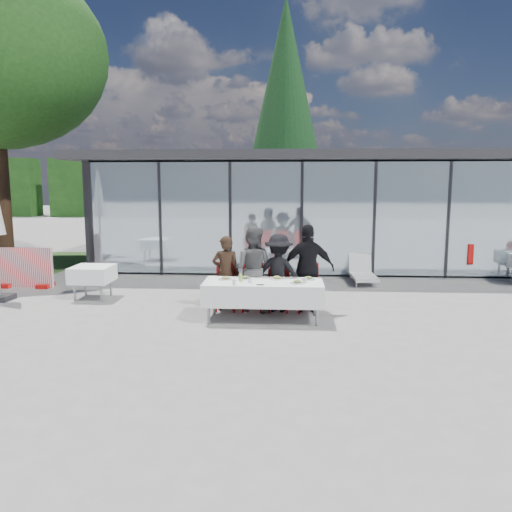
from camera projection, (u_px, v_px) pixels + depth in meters
The scene contains 25 objects.
ground at pixel (254, 316), 9.84m from camera, with size 90.00×90.00×0.00m, color gray.
pavilion at pixel (327, 196), 17.46m from camera, with size 14.80×8.80×3.44m.
treeline at pixel (253, 188), 37.28m from camera, with size 62.50×2.00×4.40m.
dining_table at pixel (263, 292), 9.49m from camera, with size 2.26×0.96×0.75m.
diner_a at pixel (226, 273), 10.18m from camera, with size 0.56×0.56×1.54m, color #302015.
diner_chair_a at pixel (226, 284), 10.28m from camera, with size 0.44×0.44×0.97m.
diner_b at pixel (253, 269), 10.13m from camera, with size 0.84×0.84×1.74m, color #555555.
diner_chair_b at pixel (253, 284), 10.24m from camera, with size 0.44×0.44×0.97m.
diner_c at pixel (279, 273), 10.11m from camera, with size 1.02×1.02×1.58m, color black.
diner_chair_c at pixel (279, 284), 10.21m from camera, with size 0.44×0.44×0.97m.
diner_d at pixel (308, 268), 10.06m from camera, with size 1.04×1.04×1.78m, color black.
diner_chair_d at pixel (308, 285), 10.17m from camera, with size 0.44×0.44×0.97m.
plate_a at pixel (226, 278), 9.62m from camera, with size 0.28×0.28×0.07m.
plate_b at pixel (245, 278), 9.67m from camera, with size 0.28×0.28×0.07m.
plate_c at pixel (277, 278), 9.65m from camera, with size 0.28×0.28×0.07m.
plate_d at pixel (308, 278), 9.62m from camera, with size 0.28×0.28×0.07m.
plate_extra at pixel (297, 282), 9.26m from camera, with size 0.28×0.28×0.07m.
juice_bottle at pixel (241, 278), 9.43m from camera, with size 0.06×0.06×0.15m, color #89BB4E.
drinking_glasses at pixel (263, 281), 9.24m from camera, with size 1.37×0.35×0.10m.
folded_eyeglasses at pixel (260, 285), 9.11m from camera, with size 0.14×0.03×0.01m, color black.
spare_table_left at pixel (92, 274), 11.25m from camera, with size 0.86×0.86×0.74m.
spare_chair_b at pixel (472, 260), 13.49m from camera, with size 0.55×0.55×0.97m.
lounger at pixel (362, 272), 13.15m from camera, with size 0.65×1.35×0.72m.
conifer_tree at pixel (285, 104), 21.76m from camera, with size 4.00×4.00×10.50m.
grass_patch at pixel (7, 262), 16.30m from camera, with size 5.00×5.00×0.02m, color #385926.
Camera 1 is at (0.65, -9.54, 2.62)m, focal length 35.00 mm.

